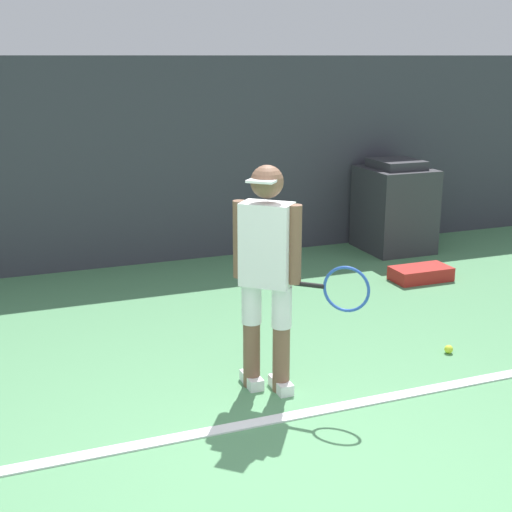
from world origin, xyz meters
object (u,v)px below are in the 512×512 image
covered_chair (394,207)px  tennis_player (268,270)px  equipment_bag (421,274)px  tennis_ball (449,349)px

covered_chair → tennis_player: bearing=-133.8°
covered_chair → equipment_bag: bearing=-108.0°
tennis_player → tennis_ball: bearing=43.9°
tennis_ball → equipment_bag: (0.87, 1.70, 0.04)m
tennis_ball → covered_chair: size_ratio=0.06×
tennis_ball → equipment_bag: bearing=62.9°
tennis_player → equipment_bag: bearing=77.7°
equipment_bag → covered_chair: bearing=72.0°
tennis_ball → covered_chair: bearing=66.5°
covered_chair → equipment_bag: covered_chair is taller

